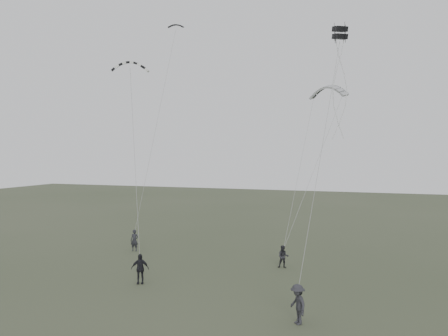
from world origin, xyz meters
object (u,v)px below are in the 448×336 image
(kite_pale_large, at_px, (328,87))
(flyer_left, at_px, (134,240))
(flyer_right, at_px, (283,257))
(kite_box, at_px, (340,33))
(kite_dark_small, at_px, (176,25))
(kite_striped, at_px, (130,62))
(flyer_center, at_px, (140,269))
(flyer_far, at_px, (298,304))

(kite_pale_large, bearing_deg, flyer_left, -133.14)
(flyer_right, bearing_deg, kite_box, -51.72)
(kite_dark_small, xyz_separation_m, kite_striped, (0.30, -8.10, -4.84))
(flyer_center, bearing_deg, flyer_left, 99.44)
(flyer_right, relative_size, kite_dark_small, 1.16)
(flyer_left, relative_size, kite_pale_large, 0.52)
(kite_dark_small, bearing_deg, kite_striped, -101.82)
(kite_striped, xyz_separation_m, kite_box, (14.24, 0.08, 0.80))
(flyer_center, relative_size, kite_pale_large, 0.55)
(flyer_left, bearing_deg, kite_striped, -69.82)
(flyer_center, bearing_deg, kite_pale_large, 32.50)
(flyer_left, distance_m, flyer_far, 18.92)
(flyer_left, relative_size, flyer_far, 0.94)
(kite_pale_large, bearing_deg, flyer_right, -82.91)
(kite_pale_large, distance_m, kite_box, 11.58)
(kite_striped, height_order, kite_box, kite_box)
(kite_pale_large, bearing_deg, kite_dark_small, -143.06)
(flyer_right, relative_size, kite_box, 2.16)
(flyer_center, height_order, flyer_far, flyer_far)
(kite_pale_large, bearing_deg, kite_box, -58.54)
(flyer_far, xyz_separation_m, kite_pale_large, (-0.48, 17.82, 12.85))
(kite_dark_small, distance_m, kite_box, 17.09)
(flyer_right, bearing_deg, flyer_center, -151.62)
(kite_pale_large, relative_size, kite_striped, 1.31)
(flyer_center, relative_size, kite_striped, 0.72)
(flyer_center, relative_size, flyer_far, 0.98)
(kite_pale_large, distance_m, kite_striped, 16.88)
(flyer_far, xyz_separation_m, kite_box, (1.34, 6.48, 14.35))
(kite_dark_small, xyz_separation_m, kite_box, (14.54, -8.02, -4.04))
(kite_pale_large, xyz_separation_m, kite_striped, (-12.42, -11.42, 0.70))
(flyer_far, bearing_deg, kite_dark_small, -173.89)
(flyer_center, height_order, kite_pale_large, kite_pale_large)
(flyer_right, xyz_separation_m, kite_striped, (-10.24, -3.41, 13.70))
(kite_striped, relative_size, kite_box, 3.51)
(flyer_left, bearing_deg, kite_box, -23.38)
(flyer_right, distance_m, kite_pale_large, 15.43)
(flyer_right, relative_size, flyer_center, 0.86)
(flyer_center, xyz_separation_m, kite_striped, (-2.51, 3.17, 13.57))
(flyer_right, height_order, kite_striped, kite_striped)
(flyer_left, relative_size, kite_striped, 0.69)
(flyer_left, height_order, kite_pale_large, kite_pale_large)
(flyer_center, height_order, kite_box, kite_box)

